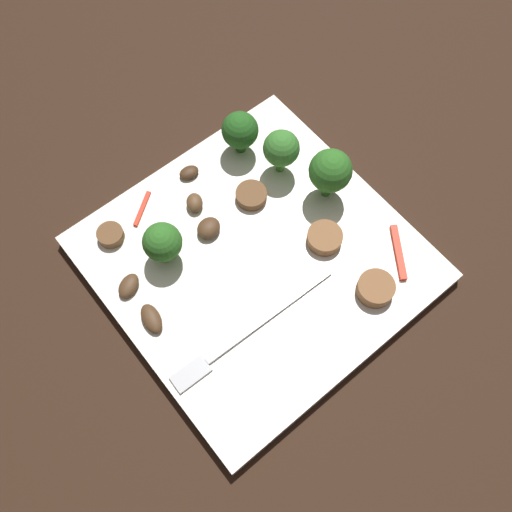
{
  "coord_description": "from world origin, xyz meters",
  "views": [
    {
      "loc": [
        0.14,
        0.18,
        0.52
      ],
      "look_at": [
        0.0,
        0.0,
        0.02
      ],
      "focal_mm": 39.34,
      "sensor_mm": 36.0,
      "label": 1
    }
  ],
  "objects_px": {
    "sausage_slice_3": "(325,238)",
    "mushroom_2": "(151,319)",
    "fork": "(243,335)",
    "broccoli_floret_2": "(240,131)",
    "mushroom_1": "(209,228)",
    "pepper_strip_2": "(142,209)",
    "plate": "(256,259)",
    "broccoli_floret_0": "(330,171)",
    "broccoli_floret_1": "(281,149)",
    "broccoli_floret_3": "(162,242)",
    "mushroom_3": "(129,286)",
    "sausage_slice_0": "(375,288)",
    "mushroom_4": "(189,172)",
    "sausage_slice_1": "(251,195)",
    "mushroom_0": "(195,203)",
    "pepper_strip_1": "(398,252)",
    "sausage_slice_2": "(111,235)"
  },
  "relations": [
    {
      "from": "sausage_slice_3",
      "to": "mushroom_2",
      "type": "bearing_deg",
      "value": -12.58
    },
    {
      "from": "fork",
      "to": "broccoli_floret_2",
      "type": "height_order",
      "value": "broccoli_floret_2"
    },
    {
      "from": "mushroom_1",
      "to": "pepper_strip_2",
      "type": "relative_size",
      "value": 0.62
    },
    {
      "from": "plate",
      "to": "broccoli_floret_0",
      "type": "xyz_separation_m",
      "value": [
        -0.1,
        -0.01,
        0.05
      ]
    },
    {
      "from": "pepper_strip_2",
      "to": "mushroom_1",
      "type": "bearing_deg",
      "value": 120.96
    },
    {
      "from": "broccoli_floret_1",
      "to": "mushroom_2",
      "type": "distance_m",
      "value": 0.21
    },
    {
      "from": "broccoli_floret_3",
      "to": "mushroom_3",
      "type": "height_order",
      "value": "broccoli_floret_3"
    },
    {
      "from": "broccoli_floret_1",
      "to": "sausage_slice_0",
      "type": "bearing_deg",
      "value": 83.03
    },
    {
      "from": "broccoli_floret_1",
      "to": "broccoli_floret_0",
      "type": "bearing_deg",
      "value": 108.43
    },
    {
      "from": "mushroom_4",
      "to": "mushroom_1",
      "type": "bearing_deg",
      "value": 69.79
    },
    {
      "from": "mushroom_2",
      "to": "mushroom_4",
      "type": "bearing_deg",
      "value": -138.8
    },
    {
      "from": "plate",
      "to": "sausage_slice_1",
      "type": "distance_m",
      "value": 0.07
    },
    {
      "from": "sausage_slice_1",
      "to": "mushroom_0",
      "type": "bearing_deg",
      "value": -30.0
    },
    {
      "from": "sausage_slice_1",
      "to": "mushroom_1",
      "type": "distance_m",
      "value": 0.06
    },
    {
      "from": "broccoli_floret_0",
      "to": "broccoli_floret_3",
      "type": "bearing_deg",
      "value": -15.11
    },
    {
      "from": "pepper_strip_1",
      "to": "broccoli_floret_2",
      "type": "bearing_deg",
      "value": -77.65
    },
    {
      "from": "broccoli_floret_1",
      "to": "fork",
      "type": "bearing_deg",
      "value": 39.19
    },
    {
      "from": "mushroom_2",
      "to": "sausage_slice_1",
      "type": "bearing_deg",
      "value": -164.19
    },
    {
      "from": "plate",
      "to": "mushroom_4",
      "type": "relative_size",
      "value": 13.59
    },
    {
      "from": "broccoli_floret_0",
      "to": "sausage_slice_1",
      "type": "bearing_deg",
      "value": -35.02
    },
    {
      "from": "sausage_slice_3",
      "to": "mushroom_3",
      "type": "bearing_deg",
      "value": -24.45
    },
    {
      "from": "broccoli_floret_0",
      "to": "mushroom_2",
      "type": "relative_size",
      "value": 2.05
    },
    {
      "from": "plate",
      "to": "sausage_slice_3",
      "type": "distance_m",
      "value": 0.07
    },
    {
      "from": "mushroom_2",
      "to": "mushroom_3",
      "type": "xyz_separation_m",
      "value": [
        -0.0,
        -0.04,
        -0.0
      ]
    },
    {
      "from": "sausage_slice_0",
      "to": "mushroom_2",
      "type": "height_order",
      "value": "sausage_slice_0"
    },
    {
      "from": "sausage_slice_0",
      "to": "mushroom_2",
      "type": "distance_m",
      "value": 0.21
    },
    {
      "from": "broccoli_floret_0",
      "to": "mushroom_4",
      "type": "distance_m",
      "value": 0.15
    },
    {
      "from": "fork",
      "to": "sausage_slice_3",
      "type": "height_order",
      "value": "sausage_slice_3"
    },
    {
      "from": "broccoli_floret_0",
      "to": "pepper_strip_1",
      "type": "bearing_deg",
      "value": 95.24
    },
    {
      "from": "broccoli_floret_3",
      "to": "pepper_strip_1",
      "type": "bearing_deg",
      "value": 141.43
    },
    {
      "from": "sausage_slice_1",
      "to": "pepper_strip_1",
      "type": "relative_size",
      "value": 0.55
    },
    {
      "from": "broccoli_floret_2",
      "to": "sausage_slice_3",
      "type": "height_order",
      "value": "broccoli_floret_2"
    },
    {
      "from": "mushroom_1",
      "to": "pepper_strip_1",
      "type": "height_order",
      "value": "mushroom_1"
    },
    {
      "from": "sausage_slice_2",
      "to": "mushroom_1",
      "type": "xyz_separation_m",
      "value": [
        -0.08,
        0.06,
        0.0
      ]
    },
    {
      "from": "plate",
      "to": "pepper_strip_2",
      "type": "height_order",
      "value": "pepper_strip_2"
    },
    {
      "from": "sausage_slice_1",
      "to": "pepper_strip_2",
      "type": "xyz_separation_m",
      "value": [
        0.09,
        -0.06,
        -0.0
      ]
    },
    {
      "from": "fork",
      "to": "sausage_slice_0",
      "type": "xyz_separation_m",
      "value": [
        -0.12,
        0.04,
        0.01
      ]
    },
    {
      "from": "mushroom_3",
      "to": "sausage_slice_1",
      "type": "bearing_deg",
      "value": -178.84
    },
    {
      "from": "mushroom_3",
      "to": "pepper_strip_1",
      "type": "xyz_separation_m",
      "value": [
        -0.22,
        0.14,
        -0.0
      ]
    },
    {
      "from": "pepper_strip_2",
      "to": "broccoli_floret_1",
      "type": "bearing_deg",
      "value": 159.82
    },
    {
      "from": "broccoli_floret_3",
      "to": "mushroom_4",
      "type": "height_order",
      "value": "broccoli_floret_3"
    },
    {
      "from": "broccoli_floret_1",
      "to": "sausage_slice_1",
      "type": "relative_size",
      "value": 1.73
    },
    {
      "from": "sausage_slice_2",
      "to": "mushroom_0",
      "type": "distance_m",
      "value": 0.09
    },
    {
      "from": "broccoli_floret_1",
      "to": "mushroom_1",
      "type": "xyz_separation_m",
      "value": [
        0.1,
        0.01,
        -0.03
      ]
    },
    {
      "from": "broccoli_floret_0",
      "to": "mushroom_1",
      "type": "height_order",
      "value": "broccoli_floret_0"
    },
    {
      "from": "mushroom_3",
      "to": "pepper_strip_2",
      "type": "bearing_deg",
      "value": -132.73
    },
    {
      "from": "sausage_slice_0",
      "to": "broccoli_floret_3",
      "type": "bearing_deg",
      "value": -49.77
    },
    {
      "from": "sausage_slice_0",
      "to": "sausage_slice_3",
      "type": "relative_size",
      "value": 1.01
    },
    {
      "from": "pepper_strip_1",
      "to": "mushroom_1",
      "type": "bearing_deg",
      "value": -46.8
    },
    {
      "from": "broccoli_floret_3",
      "to": "sausage_slice_2",
      "type": "height_order",
      "value": "broccoli_floret_3"
    }
  ]
}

